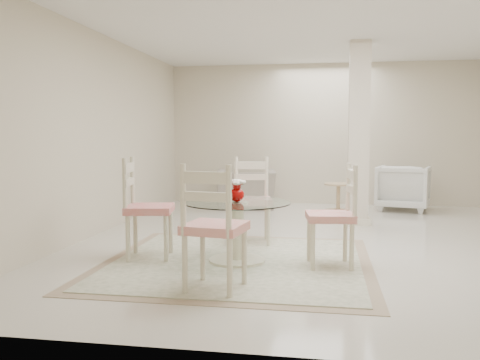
% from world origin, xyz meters
% --- Properties ---
extents(ground, '(7.00, 7.00, 0.00)m').
position_xyz_m(ground, '(0.00, 0.00, 0.00)').
color(ground, beige).
rests_on(ground, ground).
extents(room_shell, '(6.02, 7.02, 2.71)m').
position_xyz_m(room_shell, '(0.00, 0.00, 1.86)').
color(room_shell, beige).
rests_on(room_shell, ground).
extents(column, '(0.30, 0.30, 2.70)m').
position_xyz_m(column, '(0.50, 1.30, 1.35)').
color(column, beige).
rests_on(column, ground).
extents(area_rug, '(2.76, 2.76, 0.02)m').
position_xyz_m(area_rug, '(-0.88, -1.32, 0.01)').
color(area_rug, tan).
rests_on(area_rug, ground).
extents(dining_table, '(1.11, 1.11, 0.64)m').
position_xyz_m(dining_table, '(-0.88, -1.32, 0.33)').
color(dining_table, beige).
rests_on(dining_table, ground).
extents(red_vase, '(0.18, 0.17, 0.23)m').
position_xyz_m(red_vase, '(-0.88, -1.32, 0.76)').
color(red_vase, '#A00504').
rests_on(red_vase, dining_table).
extents(dining_chair_east, '(0.51, 0.51, 1.15)m').
position_xyz_m(dining_chair_east, '(0.14, -1.33, 0.60)').
color(dining_chair_east, '#EEE4C4').
rests_on(dining_chair_east, ground).
extents(dining_chair_north, '(0.54, 0.54, 1.16)m').
position_xyz_m(dining_chair_north, '(-0.88, -0.30, 0.61)').
color(dining_chair_north, beige).
rests_on(dining_chair_north, ground).
extents(dining_chair_west, '(0.56, 0.56, 1.20)m').
position_xyz_m(dining_chair_west, '(-1.91, -1.31, 0.63)').
color(dining_chair_west, beige).
rests_on(dining_chair_west, ground).
extents(dining_chair_south, '(0.55, 0.55, 1.20)m').
position_xyz_m(dining_chair_south, '(-0.92, -2.35, 0.63)').
color(dining_chair_south, beige).
rests_on(dining_chair_south, ground).
extents(recliner_taupe, '(1.19, 1.08, 0.69)m').
position_xyz_m(recliner_taupe, '(-1.41, 2.69, 0.34)').
color(recliner_taupe, gray).
rests_on(recliner_taupe, ground).
extents(armchair_white, '(1.06, 1.08, 0.80)m').
position_xyz_m(armchair_white, '(1.39, 2.86, 0.40)').
color(armchair_white, white).
rests_on(armchair_white, ground).
extents(side_table, '(0.48, 0.48, 0.50)m').
position_xyz_m(side_table, '(0.25, 2.42, 0.23)').
color(side_table, '#D2B881').
rests_on(side_table, ground).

